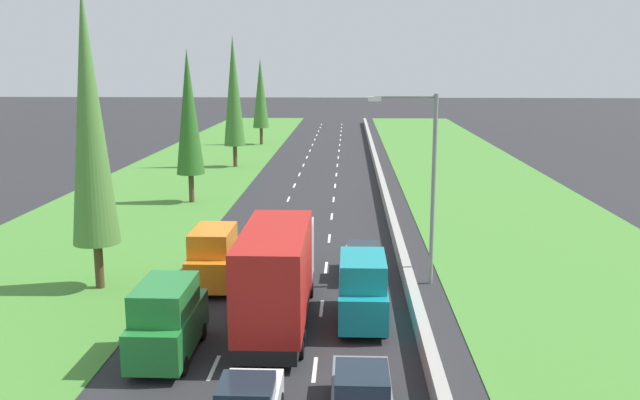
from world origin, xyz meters
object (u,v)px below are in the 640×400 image
Objects in this scene: teal_van_right_lane at (362,289)px; street_light_mast at (426,175)px; poplar_tree_third at (189,113)px; poplar_tree_fifth at (261,93)px; orange_van_left_lane at (214,257)px; poplar_tree_fourth at (234,91)px; grey_sedan_right_lane at (362,396)px; grey_hatchback_centre_lane at (290,251)px; red_box_truck_centre_lane at (278,274)px; grey_hatchback_right_lane at (363,260)px; poplar_tree_second at (89,118)px; green_van_left_lane at (167,320)px.

teal_van_right_lane is 7.11m from street_light_mast.
poplar_tree_third reaches higher than poplar_tree_fifth.
poplar_tree_fourth is (-5.16, 37.55, 6.19)m from orange_van_left_lane.
orange_van_left_lane is at bearing -175.90° from street_light_mast.
grey_hatchback_centre_lane is (-3.40, 15.48, 0.02)m from grey_sedan_right_lane.
grey_sedan_right_lane is 34.62m from poplar_tree_third.
grey_hatchback_centre_lane is at bearing 91.36° from red_box_truck_centre_lane.
grey_hatchback_right_lane is 0.43× the size of street_light_mast.
poplar_tree_second is 1.05× the size of poplar_tree_fourth.
poplar_tree_fifth is at bearing 89.65° from poplar_tree_second.
grey_hatchback_right_lane is at bearing 13.20° from orange_van_left_lane.
poplar_tree_second is 1.21× the size of poplar_tree_third.
green_van_left_lane is 13.87m from street_light_mast.
red_box_truck_centre_lane is at bearing -69.75° from poplar_tree_third.
poplar_tree_third is at bearing 125.09° from grey_hatchback_right_lane.
orange_van_left_lane is at bearing -85.05° from poplar_tree_fifth.
teal_van_right_lane is at bearing -17.35° from poplar_tree_second.
poplar_tree_fifth is at bearing 89.11° from poplar_tree_third.
poplar_tree_fourth reaches higher than grey_hatchback_centre_lane.
grey_sedan_right_lane is 7.91m from teal_van_right_lane.
grey_sedan_right_lane is 0.33× the size of poplar_tree_second.
red_box_truck_centre_lane is 0.72× the size of poplar_tree_fourth.
red_box_truck_centre_lane is 11.36m from poplar_tree_second.
poplar_tree_fourth is 19.48m from poplar_tree_fifth.
teal_van_right_lane is 0.43× the size of poplar_tree_third.
poplar_tree_third is at bearing 129.38° from street_light_mast.
green_van_left_lane reaches higher than grey_sedan_right_lane.
poplar_tree_fifth is at bearing 100.88° from teal_van_right_lane.
grey_sedan_right_lane is at bearing -91.26° from grey_hatchback_right_lane.
red_box_truck_centre_lane is (-3.20, 7.38, 1.37)m from grey_sedan_right_lane.
street_light_mast is at bearing -18.02° from grey_hatchback_right_lane.
teal_van_right_lane is at bearing -79.12° from poplar_tree_fifth.
teal_van_right_lane is 62.81m from poplar_tree_fifth.
poplar_tree_third is 1.04× the size of poplar_tree_fifth.
poplar_tree_third is at bearing 105.82° from orange_van_left_lane.
red_box_truck_centre_lane is at bearing -171.53° from teal_van_right_lane.
grey_hatchback_right_lane is 7.61m from red_box_truck_centre_lane.
grey_hatchback_centre_lane reaches higher than grey_sedan_right_lane.
red_box_truck_centre_lane is 0.68× the size of poplar_tree_second.
grey_hatchback_right_lane is 0.34× the size of poplar_tree_third.
grey_hatchback_right_lane is 0.80× the size of green_van_left_lane.
street_light_mast reaches higher than orange_van_left_lane.
grey_hatchback_centre_lane is 0.34× the size of poplar_tree_third.
poplar_tree_fourth reaches higher than orange_van_left_lane.
teal_van_right_lane is at bearing -64.83° from grey_hatchback_centre_lane.
poplar_tree_second is at bearing -89.36° from poplar_tree_third.
grey_sedan_right_lane is 18.21m from poplar_tree_second.
poplar_tree_fourth is (-11.86, 49.91, 6.78)m from grey_sedan_right_lane.
street_light_mast is (3.01, 5.18, 3.83)m from teal_van_right_lane.
poplar_tree_fourth is (-12.04, 42.03, 6.19)m from teal_van_right_lane.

